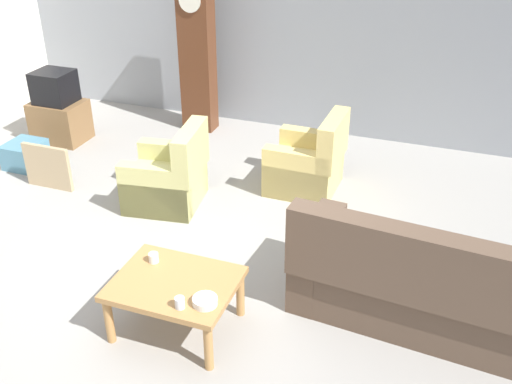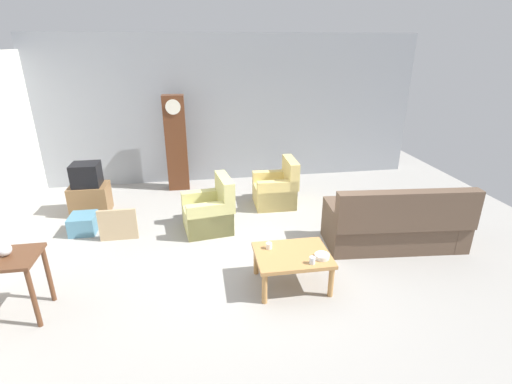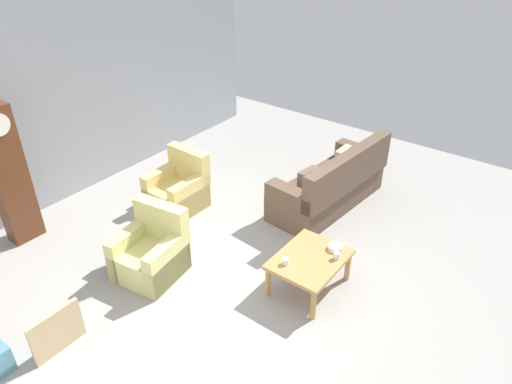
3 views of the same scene
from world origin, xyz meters
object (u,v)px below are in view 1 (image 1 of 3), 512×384
Objects in this scene: armchair_olive_near at (169,179)px; cup_blue_rimmed at (180,303)px; grandfather_clock at (198,58)px; framed_picture_leaning at (48,167)px; cup_white_porcelain at (154,258)px; coffee_table_wood at (175,288)px; tv_crt at (54,87)px; tv_stand_cabinet at (60,121)px; armchair_olive_far at (308,165)px; bowl_white_stacked at (205,301)px; storage_box_blue at (25,154)px; couch_floral at (424,288)px.

armchair_olive_near is 10.28× the size of cup_blue_rimmed.
grandfather_clock is 2.51m from framed_picture_leaning.
grandfather_clock is at bearing 109.31° from cup_white_porcelain.
grandfather_clock is (-1.57, 3.86, 0.62)m from coffee_table_wood.
tv_crt reaches higher than framed_picture_leaning.
cup_white_porcelain is at bearing -42.54° from tv_stand_cabinet.
armchair_olive_far is 2.55m from cup_white_porcelain.
armchair_olive_near reaches higher than framed_picture_leaning.
cup_blue_rimmed is (3.35, -3.10, 0.24)m from tv_stand_cabinet.
bowl_white_stacked is (0.16, 0.10, -0.02)m from cup_blue_rimmed.
coffee_table_wood is 1.60× the size of framed_picture_leaning.
framed_picture_leaning is at bearing 147.32° from bowl_white_stacked.
armchair_olive_near is 2.37m from cup_blue_rimmed.
framed_picture_leaning is (0.70, -1.20, -0.01)m from tv_stand_cabinet.
coffee_table_wood is 3.71m from storage_box_blue.
tv_crt is 2.54× the size of bowl_white_stacked.
armchair_olive_far is at bearing -3.16° from tv_stand_cabinet.
grandfather_clock is 10.70× the size of bowl_white_stacked.
cup_blue_rimmed is (2.65, -1.90, 0.25)m from framed_picture_leaning.
grandfather_clock is 4.48m from bowl_white_stacked.
framed_picture_leaning reaches higher than coffee_table_wood.
storage_box_blue is at bearing -85.70° from tv_crt.
framed_picture_leaning is 6.70× the size of cup_blue_rimmed.
armchair_olive_near is 4.88× the size of bowl_white_stacked.
cup_blue_rimmed is at bearing -42.74° from tv_stand_cabinet.
coffee_table_wood is at bearing -67.92° from grandfather_clock.
couch_floral is at bearing -22.70° from tv_crt.
armchair_olive_far is 3.56m from tv_crt.
storage_box_blue is 4.09m from bowl_white_stacked.
cup_white_porcelain is (1.29, -3.68, -0.51)m from grandfather_clock.
coffee_table_wood is (-0.36, -2.64, 0.09)m from armchair_olive_far.
tv_crt is 1.05× the size of storage_box_blue.
cup_white_porcelain reaches higher than bowl_white_stacked.
cup_blue_rimmed is (3.29, -2.27, 0.36)m from storage_box_blue.
grandfather_clock reaches higher than coffee_table_wood.
cup_white_porcelain is at bearing -42.54° from tv_crt.
couch_floral is at bearing -22.70° from tv_stand_cabinet.
grandfather_clock is at bearing 112.08° from coffee_table_wood.
coffee_table_wood is (0.98, -1.78, 0.09)m from armchair_olive_near.
armchair_olive_near reaches higher than storage_box_blue.
couch_floral is 2.36× the size of armchair_olive_near.
bowl_white_stacked is at bearing -64.68° from grandfather_clock.
cup_white_porcelain is (2.89, -2.66, 0.24)m from tv_stand_cabinet.
armchair_olive_far is (1.34, 0.85, 0.00)m from armchair_olive_near.
coffee_table_wood is 0.48× the size of grandfather_clock.
armchair_olive_near is at bearing -25.61° from tv_stand_cabinet.
coffee_table_wood is 11.75× the size of cup_white_porcelain.
armchair_olive_near is 1.00× the size of armchair_olive_far.
cup_blue_rimmed is at bearing -148.28° from bowl_white_stacked.
cup_blue_rimmed reaches higher than cup_white_porcelain.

